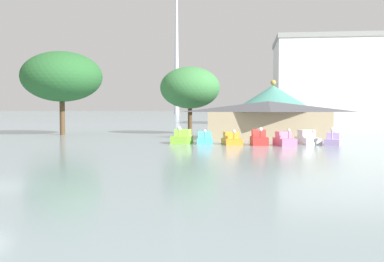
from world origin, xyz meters
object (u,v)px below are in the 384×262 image
at_px(pedal_boat_orange, 232,139).
at_px(background_building_block, 335,82).
at_px(pedal_boat_lime, 182,138).
at_px(boathouse, 268,119).
at_px(pedal_boat_red, 259,139).
at_px(green_roof_pavilion, 273,107).
at_px(shoreline_tree_tall_left, 62,77).
at_px(pedal_boat_pink, 284,140).
at_px(distant_broadcast_tower, 176,4).
at_px(shoreline_tree_mid, 190,88).
at_px(pedal_boat_cyan, 205,139).
at_px(pedal_boat_white, 308,138).
at_px(pedal_boat_lavender, 333,140).

bearing_deg(pedal_boat_orange, background_building_block, 146.50).
distance_m(pedal_boat_lime, background_building_block, 65.07).
bearing_deg(boathouse, pedal_boat_orange, -114.56).
relative_size(pedal_boat_red, green_roof_pavilion, 0.27).
bearing_deg(green_roof_pavilion, shoreline_tree_tall_left, -174.84).
xyz_separation_m(pedal_boat_orange, green_roof_pavilion, (4.85, 16.49, 3.18)).
distance_m(pedal_boat_pink, boathouse, 9.31).
bearing_deg(pedal_boat_pink, green_roof_pavilion, 164.15).
relative_size(shoreline_tree_tall_left, distant_broadcast_tower, 0.06).
bearing_deg(background_building_block, pedal_boat_red, -106.95).
height_order(pedal_boat_orange, distant_broadcast_tower, distant_broadcast_tower).
bearing_deg(shoreline_tree_mid, pedal_boat_cyan, -78.46).
distance_m(pedal_boat_lime, pedal_boat_white, 12.10).
height_order(pedal_boat_lavender, boathouse, boathouse).
bearing_deg(pedal_boat_lime, green_roof_pavilion, 154.08).
distance_m(pedal_boat_lime, shoreline_tree_tall_left, 23.23).
bearing_deg(boathouse, pedal_boat_cyan, -130.35).
height_order(pedal_boat_cyan, pedal_boat_orange, pedal_boat_orange).
bearing_deg(shoreline_tree_mid, green_roof_pavilion, -5.75).
distance_m(pedal_boat_orange, pedal_boat_red, 2.58).
height_order(pedal_boat_orange, pedal_boat_red, pedal_boat_red).
relative_size(pedal_boat_white, shoreline_tree_mid, 0.35).
distance_m(pedal_boat_lime, pedal_boat_red, 7.44).
bearing_deg(pedal_boat_pink, pedal_boat_red, -115.06).
bearing_deg(pedal_boat_pink, pedal_boat_lime, -113.72).
bearing_deg(boathouse, pedal_boat_pink, -83.62).
xyz_separation_m(pedal_boat_pink, background_building_block, (16.01, 60.46, 8.88)).
bearing_deg(pedal_boat_white, background_building_block, 149.60).
relative_size(pedal_boat_orange, boathouse, 0.19).
distance_m(pedal_boat_white, boathouse, 7.91).
bearing_deg(green_roof_pavilion, pedal_boat_orange, -106.40).
distance_m(green_roof_pavilion, shoreline_tree_mid, 11.29).
bearing_deg(pedal_boat_cyan, pedal_boat_lavender, 80.67).
distance_m(shoreline_tree_tall_left, background_building_block, 63.06).
relative_size(pedal_boat_cyan, shoreline_tree_tall_left, 0.25).
bearing_deg(pedal_boat_lime, boathouse, 137.35).
bearing_deg(pedal_boat_cyan, background_building_block, 151.98).
xyz_separation_m(pedal_boat_pink, pedal_boat_white, (2.38, 2.16, 0.02)).
bearing_deg(pedal_boat_orange, pedal_boat_cyan, -120.42).
bearing_deg(pedal_boat_lavender, shoreline_tree_mid, -120.21).
relative_size(pedal_boat_lime, pedal_boat_white, 0.95).
bearing_deg(pedal_boat_white, pedal_boat_lavender, 40.73).
xyz_separation_m(pedal_boat_white, green_roof_pavilion, (-2.39, 15.01, 3.13)).
relative_size(shoreline_tree_tall_left, shoreline_tree_mid, 1.20).
bearing_deg(pedal_boat_lime, distant_broadcast_tower, -165.88).
height_order(pedal_boat_lavender, background_building_block, background_building_block).
distance_m(pedal_boat_cyan, background_building_block, 64.15).
bearing_deg(distant_broadcast_tower, pedal_boat_lime, -81.40).
bearing_deg(pedal_boat_orange, pedal_boat_white, 87.26).
bearing_deg(pedal_boat_orange, pedal_boat_lime, -111.99).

